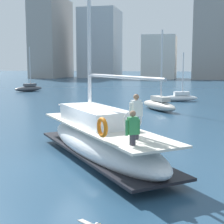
{
  "coord_description": "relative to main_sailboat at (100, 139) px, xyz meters",
  "views": [
    {
      "loc": [
        4.43,
        -13.2,
        4.04
      ],
      "look_at": [
        0.7,
        2.43,
        1.8
      ],
      "focal_mm": 54.42,
      "sensor_mm": 36.0,
      "label": 1
    }
  ],
  "objects": [
    {
      "name": "ground_plane",
      "position": [
        -0.65,
        -0.49,
        -0.92
      ],
      "size": [
        400.0,
        400.0,
        0.0
      ],
      "primitive_type": "plane",
      "color": "navy"
    },
    {
      "name": "main_sailboat",
      "position": [
        0.0,
        0.0,
        0.0
      ],
      "size": [
        8.02,
        8.89,
        13.85
      ],
      "color": "silver",
      "rests_on": "ground"
    },
    {
      "name": "moored_sloop_far",
      "position": [
        0.87,
        16.52,
        -0.36
      ],
      "size": [
        4.09,
        5.12,
        7.02
      ],
      "color": "#B7B2A8",
      "rests_on": "ground"
    },
    {
      "name": "moored_catamaran",
      "position": [
        -20.66,
        33.84,
        -0.39
      ],
      "size": [
        3.28,
        4.9,
        6.72
      ],
      "color": "#4C4C51",
      "rests_on": "ground"
    },
    {
      "name": "moored_cutter_left",
      "position": [
        2.41,
        24.73,
        -0.46
      ],
      "size": [
        4.24,
        2.33,
        5.39
      ],
      "color": "white",
      "rests_on": "ground"
    },
    {
      "name": "waterfront_buildings",
      "position": [
        -1.64,
        88.46,
        9.96
      ],
      "size": [
        86.83,
        20.05,
        26.12
      ],
      "color": "gray",
      "rests_on": "ground"
    }
  ]
}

